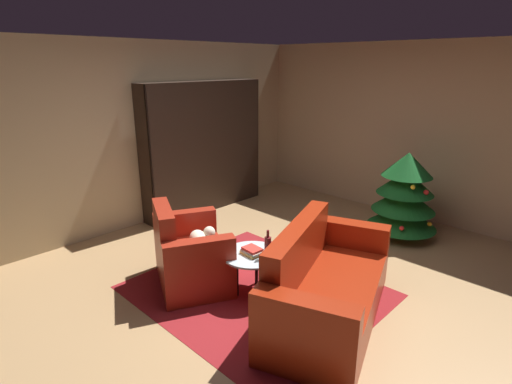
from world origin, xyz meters
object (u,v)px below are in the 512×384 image
(bookshelf_unit, at_px, (211,147))
(coffee_table, at_px, (252,258))
(armchair_red, at_px, (189,256))
(bottle_on_table, at_px, (268,247))
(decorated_tree, at_px, (404,195))
(couch_red, at_px, (325,288))
(book_stack_on_table, at_px, (252,251))

(bookshelf_unit, height_order, coffee_table, bookshelf_unit)
(bookshelf_unit, height_order, armchair_red, bookshelf_unit)
(armchair_red, height_order, bottle_on_table, armchair_red)
(bottle_on_table, bearing_deg, decorated_tree, 82.89)
(bookshelf_unit, relative_size, couch_red, 1.08)
(armchair_red, bearing_deg, decorated_tree, 68.59)
(coffee_table, relative_size, book_stack_on_table, 2.78)
(book_stack_on_table, bearing_deg, couch_red, 13.06)
(bottle_on_table, relative_size, decorated_tree, 0.25)
(book_stack_on_table, xyz_separation_m, bottle_on_table, (0.15, 0.07, 0.08))
(couch_red, bearing_deg, armchair_red, -160.69)
(bottle_on_table, bearing_deg, book_stack_on_table, -157.09)
(decorated_tree, bearing_deg, coffee_table, -100.62)
(couch_red, bearing_deg, bottle_on_table, -169.59)
(coffee_table, distance_m, book_stack_on_table, 0.08)
(bookshelf_unit, distance_m, coffee_table, 2.76)
(coffee_table, height_order, bottle_on_table, bottle_on_table)
(bookshelf_unit, height_order, book_stack_on_table, bookshelf_unit)
(bookshelf_unit, bearing_deg, armchair_red, -45.82)
(bookshelf_unit, bearing_deg, decorated_tree, 20.44)
(armchair_red, bearing_deg, coffee_table, 27.35)
(armchair_red, bearing_deg, couch_red, 19.31)
(armchair_red, relative_size, decorated_tree, 1.01)
(bookshelf_unit, distance_m, armchair_red, 2.50)
(armchair_red, xyz_separation_m, bottle_on_table, (0.78, 0.38, 0.24))
(armchair_red, distance_m, book_stack_on_table, 0.72)
(armchair_red, bearing_deg, bottle_on_table, 25.67)
(decorated_tree, bearing_deg, armchair_red, -111.41)
(decorated_tree, bearing_deg, bottle_on_table, -97.11)
(book_stack_on_table, bearing_deg, coffee_table, 113.54)
(decorated_tree, bearing_deg, book_stack_on_table, -100.46)
(book_stack_on_table, relative_size, bottle_on_table, 0.77)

